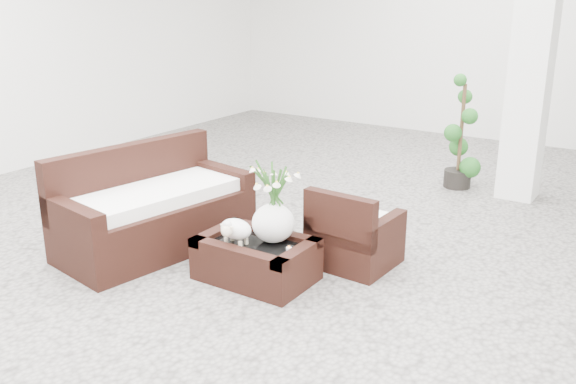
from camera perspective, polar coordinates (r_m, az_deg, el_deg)
The scene contains 9 objects.
ground at distance 5.56m, azimuth 0.57°, elevation -5.82°, with size 11.00×11.00×0.00m, color gray.
column at distance 7.28m, azimuth 21.43°, elevation 12.86°, with size 0.40×0.40×3.50m, color white.
coffee_table at distance 5.09m, azimuth -2.89°, elevation -6.24°, with size 0.90×0.60×0.31m, color black.
sheep_figurine at distance 4.99m, azimuth -4.73°, elevation -3.57°, with size 0.28×0.23×0.21m, color white.
planter_narcissus at distance 4.92m, azimuth -1.36°, elevation -0.17°, with size 0.44×0.44×0.80m, color white, non-canonical shape.
tealight at distance 4.88m, azimuth 0.08°, elevation -5.12°, with size 0.04×0.04×0.03m, color white.
armchair at distance 5.32m, azimuth 6.12°, elevation -3.06°, with size 0.64×0.62×0.69m, color black.
loveseat at distance 5.70m, azimuth -12.00°, elevation -0.74°, with size 1.71×0.82×0.91m, color black.
topiary at distance 7.58m, azimuth 15.39°, elevation 5.17°, with size 0.35×0.35×1.31m, color #1A4D18, non-canonical shape.
Camera 1 is at (2.74, -4.29, 2.24)m, focal length 39.31 mm.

